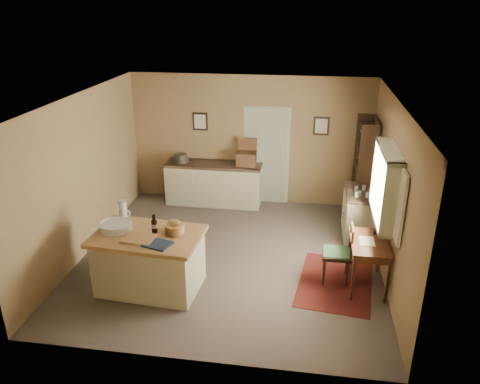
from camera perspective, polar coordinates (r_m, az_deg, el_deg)
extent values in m
plane|color=#63554B|center=(8.08, -1.18, -7.94)|extent=(5.00, 5.00, 0.00)
cube|color=olive|center=(9.83, 1.22, 6.31)|extent=(5.00, 0.10, 2.70)
cube|color=olive|center=(5.30, -5.89, -8.90)|extent=(5.00, 0.10, 2.70)
cube|color=olive|center=(8.27, -18.61, 1.90)|extent=(0.10, 5.00, 2.70)
cube|color=olive|center=(7.51, 17.90, -0.10)|extent=(0.10, 5.00, 2.70)
plane|color=silver|center=(7.10, -1.36, 11.17)|extent=(5.00, 5.00, 0.00)
cube|color=#A5AA92|center=(9.85, 3.21, 4.52)|extent=(0.97, 0.06, 2.11)
cube|color=black|center=(9.90, -4.89, 8.57)|extent=(0.32, 0.02, 0.38)
cube|color=beige|center=(9.89, -4.90, 8.55)|extent=(0.24, 0.01, 0.30)
cube|color=black|center=(9.64, 9.88, 7.94)|extent=(0.32, 0.02, 0.38)
cube|color=beige|center=(9.63, 9.88, 7.92)|extent=(0.24, 0.01, 0.30)
cube|color=beige|center=(7.43, 16.87, -2.98)|extent=(0.25, 1.32, 0.06)
cube|color=beige|center=(7.06, 17.83, 4.81)|extent=(0.25, 1.32, 0.06)
cube|color=white|center=(7.25, 18.27, 0.76)|extent=(0.01, 1.20, 1.00)
cube|color=beige|center=(6.50, 19.01, -1.88)|extent=(0.04, 0.35, 1.00)
cube|color=beige|center=(8.00, 17.17, 2.93)|extent=(0.04, 0.35, 1.00)
cube|color=beige|center=(7.22, -10.94, -8.50)|extent=(1.52, 1.02, 0.85)
cube|color=#9D7642|center=(7.00, -11.21, -5.31)|extent=(1.64, 1.14, 0.06)
cylinder|color=white|center=(7.20, -14.92, -4.10)|extent=(0.46, 0.46, 0.11)
cube|color=#9D7642|center=(6.86, -12.27, -5.61)|extent=(0.48, 0.35, 0.03)
cube|color=black|center=(6.67, -10.00, -6.28)|extent=(0.43, 0.38, 0.02)
cylinder|color=brown|center=(6.92, -7.96, -4.49)|extent=(0.27, 0.27, 0.14)
cylinder|color=black|center=(6.96, -10.51, -3.82)|extent=(0.06, 0.06, 0.29)
cylinder|color=black|center=(6.95, -10.33, -3.84)|extent=(0.06, 0.06, 0.29)
cube|color=beige|center=(9.97, -3.22, 0.89)|extent=(1.99, 0.55, 0.85)
cube|color=#332319|center=(9.81, -3.28, 3.33)|extent=(2.03, 0.58, 0.05)
cube|color=#4A2C1A|center=(9.64, 0.77, 4.06)|extent=(0.40, 0.30, 0.28)
cylinder|color=#59544F|center=(9.93, -7.25, 4.13)|extent=(0.34, 0.34, 0.18)
cube|color=#45110E|center=(7.57, 11.54, -10.74)|extent=(1.29, 1.72, 0.01)
cube|color=#3A1C0F|center=(7.24, 15.57, -5.93)|extent=(0.56, 0.92, 0.03)
cube|color=#3A1C0F|center=(7.27, 15.51, -6.42)|extent=(0.50, 0.86, 0.10)
cube|color=silver|center=(7.23, 15.19, -5.79)|extent=(0.22, 0.30, 0.01)
cylinder|color=black|center=(7.46, 16.16, -4.76)|extent=(0.05, 0.05, 0.05)
cylinder|color=#3A1C0F|center=(7.04, 13.62, -10.25)|extent=(0.04, 0.04, 0.72)
cylinder|color=#3A1C0F|center=(7.11, 17.54, -10.38)|extent=(0.04, 0.04, 0.72)
cylinder|color=#3A1C0F|center=(7.76, 13.18, -6.92)|extent=(0.04, 0.04, 0.72)
cylinder|color=#3A1C0F|center=(7.82, 16.72, -7.06)|extent=(0.04, 0.04, 0.72)
cube|color=beige|center=(8.83, 14.28, -2.78)|extent=(0.52, 0.94, 0.85)
cube|color=#332319|center=(8.65, 14.56, -0.09)|extent=(0.55, 0.98, 0.05)
cylinder|color=silver|center=(8.49, 14.49, -0.01)|extent=(0.23, 0.23, 0.09)
cube|color=black|center=(8.99, 15.12, 1.64)|extent=(0.34, 0.04, 2.02)
cube|color=black|center=(9.80, 14.64, 3.44)|extent=(0.34, 0.04, 2.02)
cube|color=black|center=(9.42, 15.85, 2.52)|extent=(0.02, 0.91, 2.02)
cube|color=black|center=(9.75, 14.31, -2.73)|extent=(0.34, 0.87, 0.03)
cube|color=black|center=(9.55, 14.60, 0.02)|extent=(0.34, 0.87, 0.03)
cube|color=black|center=(9.38, 14.90, 2.87)|extent=(0.34, 0.87, 0.03)
cube|color=black|center=(9.26, 15.15, 5.22)|extent=(0.34, 0.87, 0.03)
cube|color=black|center=(9.15, 15.41, 7.64)|extent=(0.34, 0.87, 0.03)
cylinder|color=white|center=(9.36, 14.94, 3.21)|extent=(0.12, 0.12, 0.11)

